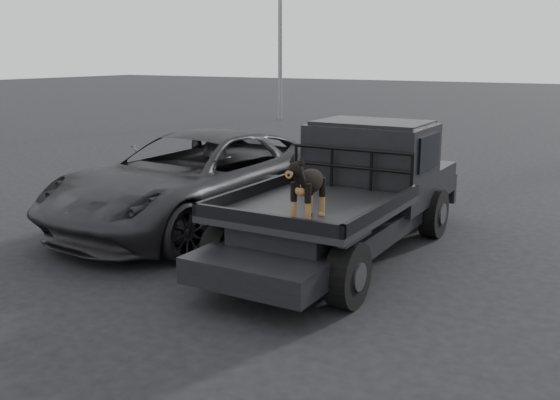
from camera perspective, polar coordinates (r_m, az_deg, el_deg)
The scene contains 6 objects.
ground at distance 7.23m, azimuth 4.18°, elevation -9.30°, with size 120.00×120.00×0.00m, color black.
flatbed_ute at distance 8.76m, azimuth 5.86°, elevation -2.11°, with size 2.00×5.40×0.92m, color black, non-canonical shape.
ute_cab at distance 9.44m, azimuth 8.39°, elevation 4.50°, with size 1.72×1.30×0.88m, color black, non-canonical shape.
headache_rack at distance 8.78m, azimuth 6.52°, elevation 2.83°, with size 1.80×0.08×0.55m, color black, non-canonical shape.
dog at distance 7.09m, azimuth 2.61°, elevation 1.20°, with size 0.32×0.60×0.74m, color black, non-canonical shape.
parked_suv at distance 10.31m, azimuth -7.62°, elevation 1.88°, with size 2.53×5.48×1.52m, color #29282C.
Camera 1 is at (2.91, -6.02, 2.76)m, focal length 40.00 mm.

